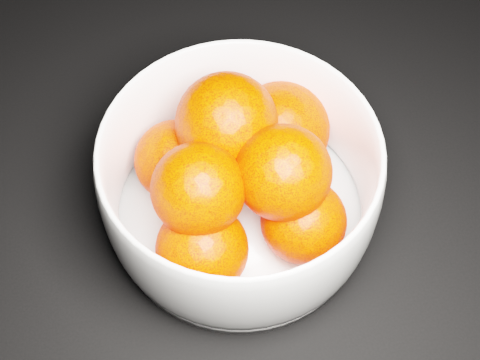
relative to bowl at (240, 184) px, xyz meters
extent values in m
cylinder|color=white|center=(0.00, 0.00, -0.05)|extent=(0.21, 0.21, 0.01)
sphere|color=#FF2500|center=(0.05, 0.05, -0.01)|extent=(0.08, 0.08, 0.08)
sphere|color=#FF2500|center=(-0.05, 0.04, -0.01)|extent=(0.07, 0.07, 0.07)
sphere|color=#FF2500|center=(-0.04, -0.05, -0.01)|extent=(0.07, 0.07, 0.07)
sphere|color=#FF2500|center=(0.04, -0.04, -0.01)|extent=(0.07, 0.07, 0.07)
sphere|color=#FF2500|center=(0.00, 0.04, 0.04)|extent=(0.08, 0.08, 0.08)
sphere|color=#FF2500|center=(-0.04, -0.02, 0.04)|extent=(0.07, 0.07, 0.07)
sphere|color=#FF2500|center=(0.03, -0.02, 0.04)|extent=(0.07, 0.07, 0.07)
camera|label=1|loc=(-0.05, -0.28, 0.46)|focal=50.00mm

